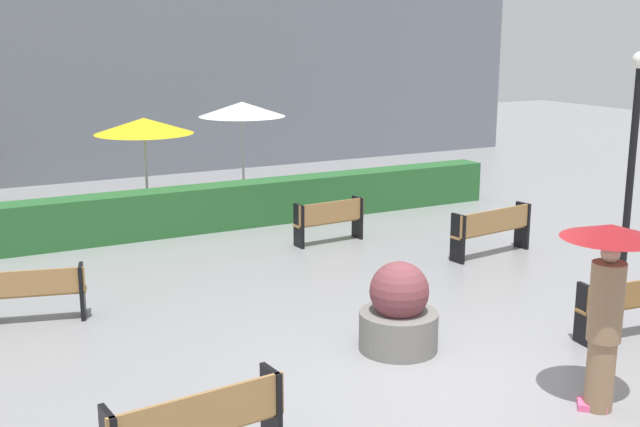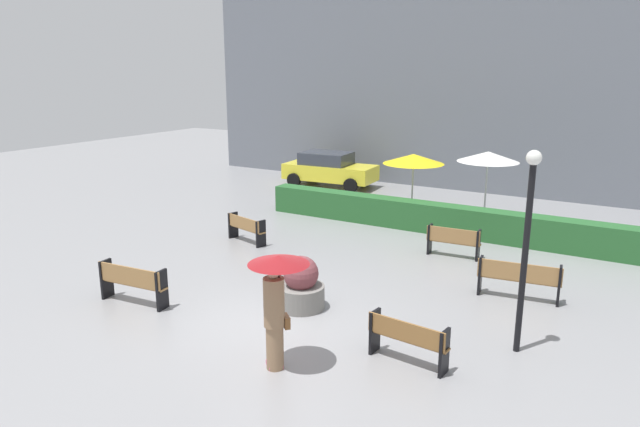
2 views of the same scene
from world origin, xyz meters
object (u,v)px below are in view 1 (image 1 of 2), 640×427
Objects in this scene: planter_pot at (399,313)px; bench_far_left at (32,291)px; lamp_post at (633,147)px; patio_umbrella_yellow at (144,126)px; bench_near_left at (197,427)px; pedestrian_with_umbrella at (607,286)px; patio_umbrella_white at (242,109)px; bench_back_row at (330,218)px; bench_far_right at (493,227)px; bench_near_right at (628,303)px.

bench_far_left is at bearing 141.23° from planter_pot.
patio_umbrella_yellow is at bearing 123.34° from lamp_post.
bench_near_left is 1.47× the size of planter_pot.
pedestrian_with_umbrella is 0.84× the size of patio_umbrella_white.
patio_umbrella_yellow is at bearing 127.05° from bench_back_row.
planter_pot is at bearing -143.81° from bench_far_right.
bench_near_left is 0.46× the size of lamp_post.
planter_pot is at bearing -175.18° from lamp_post.
bench_far_right is 1.06× the size of bench_near_left.
planter_pot reaches higher than bench_far_left.
bench_near_left is at bearing -174.38° from bench_near_right.
planter_pot is (-1.09, 2.51, -0.94)m from pedestrian_with_umbrella.
lamp_post reaches higher than patio_umbrella_white.
bench_far_left is 5.26m from bench_near_left.
bench_near_right is 10.80m from patio_umbrella_white.
bench_near_left is at bearing -152.61° from planter_pot.
bench_near_right is at bearing -79.18° from bench_back_row.
patio_umbrella_white is (2.53, 0.43, 0.22)m from patio_umbrella_yellow.
patio_umbrella_yellow reaches higher than planter_pot.
bench_near_right is (7.29, -4.56, 0.03)m from bench_far_left.
patio_umbrella_yellow reaches higher than bench_near_right.
patio_umbrella_yellow reaches higher than bench_far_left.
bench_back_row is 0.98× the size of bench_near_right.
bench_near_left is 11.17m from patio_umbrella_yellow.
bench_back_row is at bearing 100.82° from bench_near_right.
bench_near_right is at bearing -68.51° from patio_umbrella_yellow.
bench_back_row is 6.35m from bench_far_left.
bench_far_left is at bearing 98.13° from bench_near_left.
patio_umbrella_yellow reaches higher than bench_back_row.
bench_near_left is at bearing -114.53° from patio_umbrella_white.
bench_near_right is at bearing -20.74° from planter_pot.
bench_back_row is 5.62m from planter_pot.
bench_far_right reaches higher than bench_back_row.
pedestrian_with_umbrella is 11.65m from patio_umbrella_yellow.
pedestrian_with_umbrella reaches higher than bench_near_left.
planter_pot is at bearing -108.97° from bench_back_row.
bench_back_row is 1.26× the size of planter_pot.
patio_umbrella_yellow is (2.57, 10.75, 1.61)m from bench_near_left.
lamp_post is at bearing 43.43° from bench_near_right.
pedestrian_with_umbrella reaches higher than bench_back_row.
bench_back_row is 8.89m from bench_near_left.
bench_near_left is at bearing -147.62° from bench_far_right.
lamp_post is at bearing 4.82° from planter_pot.
planter_pot is (-4.15, -3.04, -0.03)m from bench_far_right.
bench_near_left is at bearing 171.28° from pedestrian_with_umbrella.
bench_far_right is 8.39m from bench_far_left.
planter_pot is 0.52× the size of patio_umbrella_yellow.
lamp_post is at bearing 15.04° from bench_near_left.
pedestrian_with_umbrella reaches higher than bench_far_left.
patio_umbrella_yellow reaches higher than bench_far_right.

